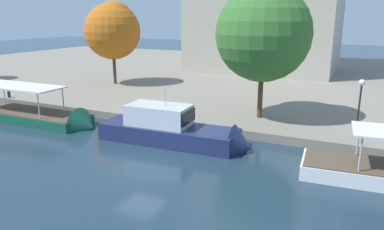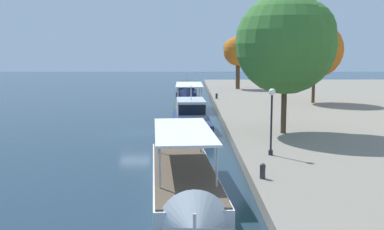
{
  "view_description": "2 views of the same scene",
  "coord_description": "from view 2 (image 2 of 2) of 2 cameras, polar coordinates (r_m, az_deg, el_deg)",
  "views": [
    {
      "loc": [
        11.54,
        -16.98,
        8.74
      ],
      "look_at": [
        0.45,
        6.26,
        1.79
      ],
      "focal_mm": 34.41,
      "sensor_mm": 36.0,
      "label": 1
    },
    {
      "loc": [
        38.63,
        4.66,
        6.95
      ],
      "look_at": [
        5.41,
        4.84,
        2.26
      ],
      "focal_mm": 43.23,
      "sensor_mm": 36.0,
      "label": 2
    }
  ],
  "objects": [
    {
      "name": "mooring_bollard_1",
      "position": [
        23.19,
        8.7,
        -6.76
      ],
      "size": [
        0.3,
        0.3,
        0.77
      ],
      "color": "#2D2D33",
      "rests_on": "dock_promenade"
    },
    {
      "name": "lamp_post",
      "position": [
        27.97,
        9.79,
        0.22
      ],
      "size": [
        0.41,
        0.41,
        4.04
      ],
      "color": "black",
      "rests_on": "dock_promenade"
    },
    {
      "name": "tour_boat_1",
      "position": [
        53.05,
        -0.33,
        0.86
      ],
      "size": [
        14.45,
        3.47,
        4.32
      ],
      "rotation": [
        0.0,
        0.0,
        0.01
      ],
      "color": "#14513D",
      "rests_on": "ground_plane"
    },
    {
      "name": "mooring_bollard_0",
      "position": [
        60.25,
        3.05,
        2.4
      ],
      "size": [
        0.32,
        0.32,
        0.72
      ],
      "color": "#2D2D33",
      "rests_on": "dock_promenade"
    },
    {
      "name": "motor_yacht_0",
      "position": [
        67.5,
        -0.65,
        2.63
      ],
      "size": [
        8.2,
        3.06,
        4.69
      ],
      "rotation": [
        0.0,
        0.0,
        -0.03
      ],
      "color": "navy",
      "rests_on": "ground_plane"
    },
    {
      "name": "tree_3",
      "position": [
        56.88,
        15.05,
        7.91
      ],
      "size": [
        6.66,
        6.66,
        9.86
      ],
      "color": "#4C3823",
      "rests_on": "dock_promenade"
    },
    {
      "name": "tour_boat_3",
      "position": [
        23.2,
        -0.88,
        -8.47
      ],
      "size": [
        14.37,
        4.16,
        4.08
      ],
      "rotation": [
        0.0,
        0.0,
        0.08
      ],
      "color": "white",
      "rests_on": "ground_plane"
    },
    {
      "name": "ground_plane",
      "position": [
        39.52,
        -7.08,
        -2.15
      ],
      "size": [
        220.0,
        220.0,
        0.0
      ],
      "primitive_type": "plane",
      "color": "#1E3342"
    },
    {
      "name": "tree_4",
      "position": [
        75.74,
        5.65,
        7.83
      ],
      "size": [
        4.81,
        4.74,
        8.47
      ],
      "color": "#4C3823",
      "rests_on": "dock_promenade"
    },
    {
      "name": "motor_yacht_2",
      "position": [
        39.26,
        -0.06,
        -1.01
      ],
      "size": [
        11.06,
        3.45,
        4.91
      ],
      "rotation": [
        0.0,
        0.0,
        0.05
      ],
      "color": "navy",
      "rests_on": "ground_plane"
    },
    {
      "name": "tree_1",
      "position": [
        35.56,
        12.09,
        9.05
      ],
      "size": [
        7.53,
        7.53,
        10.52
      ],
      "color": "#4C3823",
      "rests_on": "dock_promenade"
    }
  ]
}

